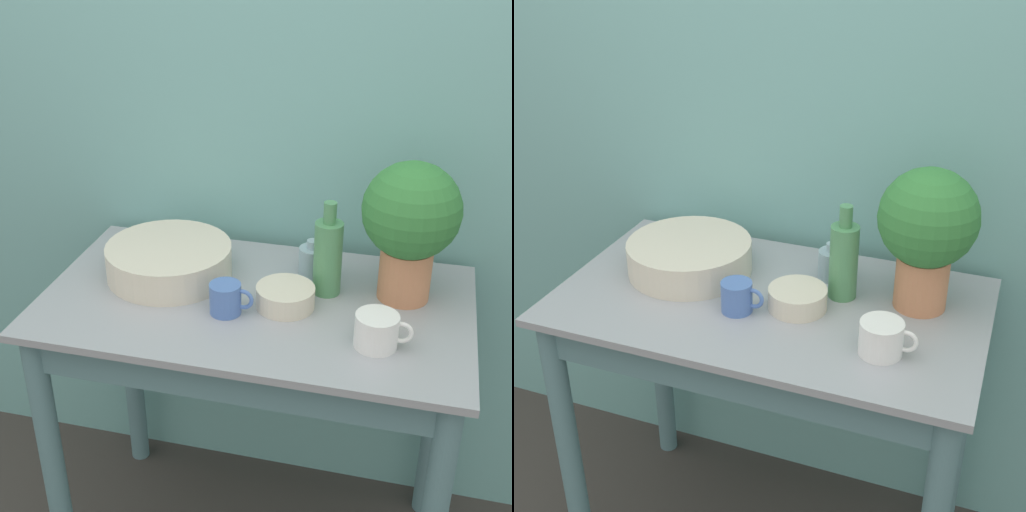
% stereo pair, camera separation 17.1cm
% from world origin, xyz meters
% --- Properties ---
extents(wall_back, '(6.00, 0.05, 2.40)m').
position_xyz_m(wall_back, '(0.00, 0.67, 1.20)').
color(wall_back, '#70ADA8').
rests_on(wall_back, ground_plane).
extents(counter_table, '(1.07, 0.61, 0.86)m').
position_xyz_m(counter_table, '(0.00, 0.29, 0.65)').
color(counter_table, slate).
rests_on(counter_table, ground_plane).
extents(potted_plant, '(0.24, 0.24, 0.35)m').
position_xyz_m(potted_plant, '(0.35, 0.41, 1.07)').
color(potted_plant, tan).
rests_on(potted_plant, counter_table).
extents(bowl_wash_large, '(0.33, 0.33, 0.09)m').
position_xyz_m(bowl_wash_large, '(-0.25, 0.37, 0.90)').
color(bowl_wash_large, beige).
rests_on(bowl_wash_large, counter_table).
extents(bottle_tall, '(0.07, 0.07, 0.25)m').
position_xyz_m(bottle_tall, '(0.16, 0.38, 0.96)').
color(bottle_tall, '#4C8C59').
rests_on(bottle_tall, counter_table).
extents(bottle_short, '(0.07, 0.07, 0.10)m').
position_xyz_m(bottle_short, '(0.11, 0.46, 0.90)').
color(bottle_short, '#93B2BC').
rests_on(bottle_short, counter_table).
extents(mug_blue, '(0.11, 0.08, 0.08)m').
position_xyz_m(mug_blue, '(-0.05, 0.23, 0.90)').
color(mug_blue, '#4C70B7').
rests_on(mug_blue, counter_table).
extents(mug_white, '(0.13, 0.10, 0.08)m').
position_xyz_m(mug_white, '(0.31, 0.17, 0.90)').
color(mug_white, white).
rests_on(mug_white, counter_table).
extents(bowl_small_cream, '(0.14, 0.14, 0.05)m').
position_xyz_m(bowl_small_cream, '(0.08, 0.29, 0.88)').
color(bowl_small_cream, beige).
rests_on(bowl_small_cream, counter_table).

